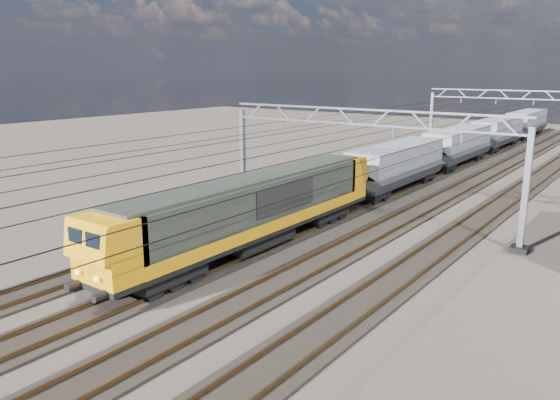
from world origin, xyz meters
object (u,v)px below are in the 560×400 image
Objects in this scene: hopper_wagon_lead at (397,163)px; hopper_wagon_fourth at (526,122)px; hopper_wagon_third at (498,131)px; catenary_gantry_far at (513,119)px; catenary_gantry_mid at (361,161)px; locomotive at (254,208)px; hopper_wagon_mid at (458,144)px.

hopper_wagon_fourth is at bearing 90.00° from hopper_wagon_lead.
catenary_gantry_far is at bearing -46.57° from hopper_wagon_third.
catenary_gantry_mid reaches higher than hopper_wagon_fourth.
catenary_gantry_far is at bearing 87.40° from locomotive.
hopper_wagon_mid is (-2.00, 23.91, -1.67)m from catenary_gantry_mid.
hopper_wagon_lead is 1.00× the size of hopper_wagon_mid.
locomotive is (-2.00, -7.98, -1.58)m from catenary_gantry_mid.
hopper_wagon_lead and hopper_wagon_third have the same top height.
hopper_wagon_mid is at bearing -90.00° from hopper_wagon_third.
hopper_wagon_third is at bearing 90.00° from locomotive.
hopper_wagon_mid is 14.20m from hopper_wagon_third.
hopper_wagon_mid is (-2.00, -12.09, -1.67)m from catenary_gantry_far.
catenary_gantry_far reaches higher than hopper_wagon_third.
catenary_gantry_far is 3.36m from hopper_wagon_third.
hopper_wagon_third is at bearing 133.43° from catenary_gantry_far.
locomotive reaches higher than hopper_wagon_lead.
locomotive is 1.62× the size of hopper_wagon_fourth.
hopper_wagon_fourth is (-0.00, 60.30, -0.09)m from locomotive.
hopper_wagon_mid is at bearing 90.00° from hopper_wagon_lead.
hopper_wagon_fourth is (-2.00, 52.31, -1.67)m from catenary_gantry_mid.
hopper_wagon_mid is (-0.00, 31.90, -0.09)m from locomotive.
hopper_wagon_third is (0.00, 14.20, 0.00)m from hopper_wagon_mid.
hopper_wagon_lead is at bearing -90.00° from hopper_wagon_third.
catenary_gantry_far reaches higher than hopper_wagon_fourth.
hopper_wagon_mid is at bearing 90.00° from locomotive.
hopper_wagon_mid and hopper_wagon_fourth have the same top height.
catenary_gantry_far is (0.00, 36.00, 0.00)m from catenary_gantry_mid.
catenary_gantry_mid is at bearing -90.00° from catenary_gantry_far.
catenary_gantry_far is 1.53× the size of hopper_wagon_fourth.
hopper_wagon_mid is 1.00× the size of hopper_wagon_fourth.
catenary_gantry_mid is 52.38m from hopper_wagon_fourth.
locomotive is at bearing -92.60° from catenary_gantry_far.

